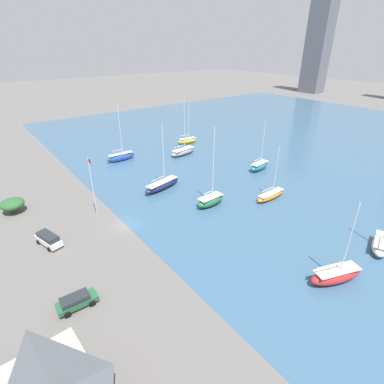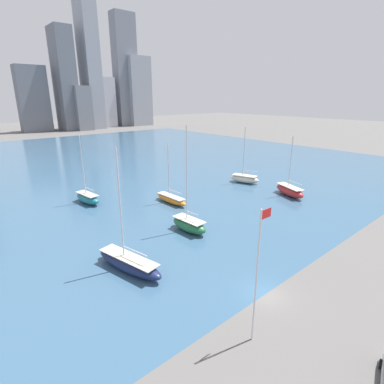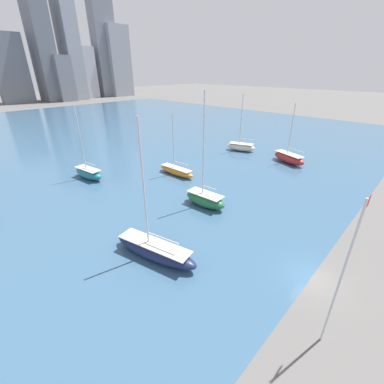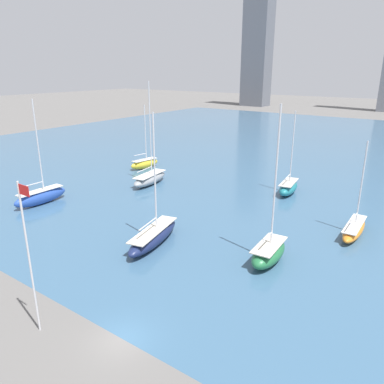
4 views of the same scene
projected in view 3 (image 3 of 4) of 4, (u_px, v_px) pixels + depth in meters
name	position (u px, v px, depth m)	size (l,w,h in m)	color
ground_plane	(311.00, 278.00, 23.90)	(500.00, 500.00, 0.00)	#605E5B
harbor_water	(41.00, 143.00, 67.33)	(180.00, 140.00, 0.00)	#385B7A
flag_pole	(343.00, 273.00, 15.82)	(1.24, 0.14, 11.41)	silver
distant_city_skyline	(35.00, 50.00, 141.22)	(172.78, 20.79, 70.55)	slate
sailboat_navy	(155.00, 250.00, 26.09)	(4.48, 10.09, 14.15)	#19234C
sailboat_teal	(88.00, 173.00, 45.11)	(3.14, 6.88, 12.44)	#1E757F
sailboat_green	(205.00, 199.00, 35.99)	(2.91, 6.53, 15.34)	#236B3D
sailboat_red	(289.00, 158.00, 52.69)	(4.78, 8.04, 11.77)	#B72828
sailboat_orange	(176.00, 171.00, 46.78)	(2.13, 8.07, 10.85)	orange
sailboat_cream	(241.00, 147.00, 60.53)	(4.54, 7.13, 12.63)	beige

